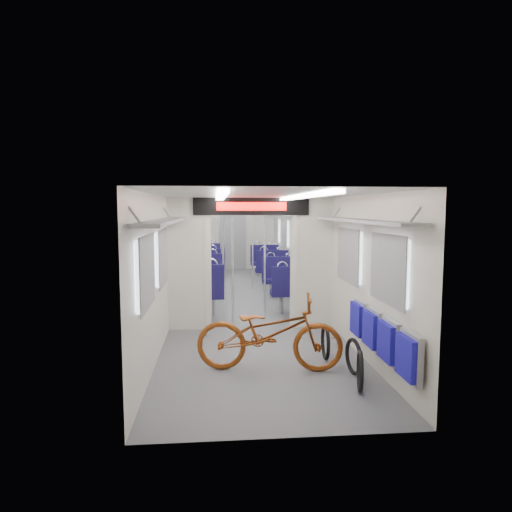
# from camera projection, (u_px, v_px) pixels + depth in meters

# --- Properties ---
(carriage) EXTENTS (12.00, 12.02, 2.31)m
(carriage) POSITION_uv_depth(u_px,v_px,m) (245.00, 237.00, 9.73)
(carriage) COLOR #515456
(carriage) RESTS_ON ground
(bicycle) EXTENTS (1.98, 0.94, 1.00)m
(bicycle) POSITION_uv_depth(u_px,v_px,m) (269.00, 333.00, 5.93)
(bicycle) COLOR brown
(bicycle) RESTS_ON ground
(flip_bench) EXTENTS (0.12, 2.11, 0.51)m
(flip_bench) POSITION_uv_depth(u_px,v_px,m) (380.00, 335.00, 5.52)
(flip_bench) COLOR gray
(flip_bench) RESTS_ON carriage
(bike_hoop_a) EXTENTS (0.16, 0.49, 0.49)m
(bike_hoop_a) POSITION_uv_depth(u_px,v_px,m) (360.00, 373.00, 5.26)
(bike_hoop_a) COLOR black
(bike_hoop_a) RESTS_ON ground
(bike_hoop_b) EXTENTS (0.10, 0.48, 0.47)m
(bike_hoop_b) POSITION_uv_depth(u_px,v_px,m) (354.00, 358.00, 5.80)
(bike_hoop_b) COLOR black
(bike_hoop_b) RESTS_ON ground
(bike_hoop_c) EXTENTS (0.08, 0.51, 0.51)m
(bike_hoop_c) POSITION_uv_depth(u_px,v_px,m) (325.00, 344.00, 6.38)
(bike_hoop_c) COLOR black
(bike_hoop_c) RESTS_ON ground
(seat_bay_near_left) EXTENTS (0.95, 2.26, 1.16)m
(seat_bay_near_left) POSITION_uv_depth(u_px,v_px,m) (201.00, 280.00, 9.91)
(seat_bay_near_left) COLOR #130E3E
(seat_bay_near_left) RESTS_ON ground
(seat_bay_near_right) EXTENTS (0.89, 1.99, 1.07)m
(seat_bay_near_right) POSITION_uv_depth(u_px,v_px,m) (286.00, 280.00, 10.08)
(seat_bay_near_right) COLOR #130E3E
(seat_bay_near_right) RESTS_ON ground
(seat_bay_far_left) EXTENTS (0.93, 2.15, 1.12)m
(seat_bay_far_left) POSITION_uv_depth(u_px,v_px,m) (205.00, 261.00, 13.66)
(seat_bay_far_left) COLOR #130E3E
(seat_bay_far_left) RESTS_ON ground
(seat_bay_far_right) EXTENTS (0.90, 2.04, 1.09)m
(seat_bay_far_right) POSITION_uv_depth(u_px,v_px,m) (268.00, 262.00, 13.53)
(seat_bay_far_right) COLOR #130E3E
(seat_bay_far_right) RESTS_ON ground
(stanchion_near_left) EXTENTS (0.05, 0.05, 2.30)m
(stanchion_near_left) POSITION_uv_depth(u_px,v_px,m) (233.00, 261.00, 8.35)
(stanchion_near_left) COLOR silver
(stanchion_near_left) RESTS_ON ground
(stanchion_near_right) EXTENTS (0.04, 0.04, 2.30)m
(stanchion_near_right) POSITION_uv_depth(u_px,v_px,m) (265.00, 260.00, 8.66)
(stanchion_near_right) COLOR silver
(stanchion_near_right) RESTS_ON ground
(stanchion_far_left) EXTENTS (0.04, 0.04, 2.30)m
(stanchion_far_left) POSITION_uv_depth(u_px,v_px,m) (224.00, 246.00, 11.92)
(stanchion_far_left) COLOR silver
(stanchion_far_left) RESTS_ON ground
(stanchion_far_right) EXTENTS (0.04, 0.04, 2.30)m
(stanchion_far_right) POSITION_uv_depth(u_px,v_px,m) (253.00, 246.00, 11.93)
(stanchion_far_right) COLOR silver
(stanchion_far_right) RESTS_ON ground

